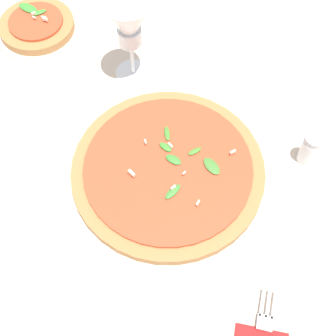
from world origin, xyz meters
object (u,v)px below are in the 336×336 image
Objects in this scene: pizza_arugula_main at (168,172)px; pizza_personal_side at (38,28)px; shaker_pepper at (310,149)px; wine_glass at (129,28)px.

pizza_arugula_main reaches higher than pizza_personal_side.
pizza_arugula_main is at bearing 115.70° from shaker_pepper.
pizza_personal_side is 2.65× the size of shaker_pepper.
pizza_arugula_main is 0.45m from pizza_personal_side.
shaker_pepper reaches higher than pizza_arugula_main.
wine_glass is at bearing -101.04° from pizza_personal_side.
pizza_personal_side is 0.61m from shaker_pepper.
pizza_arugula_main is at bearing -124.42° from pizza_personal_side.
wine_glass reaches higher than shaker_pepper.
wine_glass is 0.39m from shaker_pepper.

